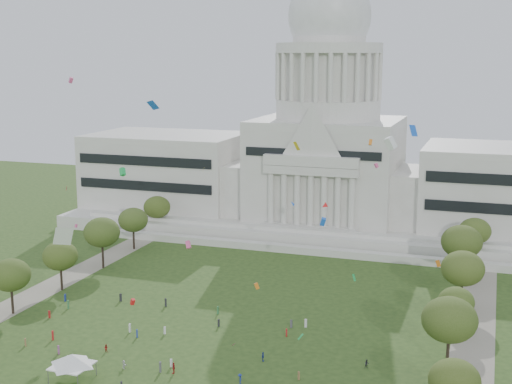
{
  "coord_description": "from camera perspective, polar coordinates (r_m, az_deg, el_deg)",
  "views": [
    {
      "loc": [
        49.86,
        -101.8,
        54.09
      ],
      "look_at": [
        0.0,
        45.0,
        24.0
      ],
      "focal_mm": 50.0,
      "sensor_mm": 36.0,
      "label": 1
    }
  ],
  "objects": [
    {
      "name": "row_tree_l_2",
      "position": [
        158.97,
        -19.04,
        -6.3
      ],
      "size": [
        8.42,
        8.42,
        11.97
      ],
      "color": "black",
      "rests_on": "ground"
    },
    {
      "name": "row_tree_r_1",
      "position": [
        110.36,
        15.59,
        -14.33
      ],
      "size": [
        7.58,
        7.58,
        10.78
      ],
      "color": "black",
      "rests_on": "ground"
    },
    {
      "name": "row_tree_r_5",
      "position": [
        177.69,
        16.14,
        -3.85
      ],
      "size": [
        9.82,
        9.82,
        13.96
      ],
      "color": "black",
      "rests_on": "ground"
    },
    {
      "name": "row_tree_r_4",
      "position": [
        158.4,
        16.22,
        -5.9
      ],
      "size": [
        9.19,
        9.19,
        13.06
      ],
      "color": "black",
      "rests_on": "ground"
    },
    {
      "name": "person_5",
      "position": [
        130.0,
        -10.52,
        -13.42
      ],
      "size": [
        1.54,
        1.29,
        1.58
      ],
      "primitive_type": "imported",
      "rotation": [
        0.0,
        0.0,
        2.56
      ],
      "color": "silver",
      "rests_on": "ground"
    },
    {
      "name": "row_tree_r_3",
      "position": [
        144.27,
        15.72,
        -8.46
      ],
      "size": [
        7.01,
        7.01,
        9.98
      ],
      "color": "black",
      "rests_on": "ground"
    },
    {
      "name": "person_2",
      "position": [
        129.63,
        8.86,
        -13.43
      ],
      "size": [
        0.92,
        0.8,
        1.61
      ],
      "primitive_type": "imported",
      "rotation": [
        0.0,
        0.0,
        0.51
      ],
      "color": "#26262B",
      "rests_on": "ground"
    },
    {
      "name": "distant_crowd",
      "position": [
        144.18,
        -9.64,
        -10.85
      ],
      "size": [
        63.13,
        39.11,
        1.89
      ],
      "color": "#994C8C",
      "rests_on": "ground"
    },
    {
      "name": "capitol",
      "position": [
        223.36,
        5.67,
        2.75
      ],
      "size": [
        160.0,
        64.5,
        91.3
      ],
      "color": "beige",
      "rests_on": "ground"
    },
    {
      "name": "row_tree_l_6",
      "position": [
        218.89,
        -7.93,
        -1.21
      ],
      "size": [
        8.19,
        8.19,
        11.64
      ],
      "color": "black",
      "rests_on": "ground"
    },
    {
      "name": "person_8",
      "position": [
        137.37,
        -11.91,
        -12.12
      ],
      "size": [
        0.72,
        0.45,
        1.47
      ],
      "primitive_type": "imported",
      "rotation": [
        0.0,
        0.0,
        3.12
      ],
      "color": "#B21E1E",
      "rests_on": "ground"
    },
    {
      "name": "row_tree_r_6",
      "position": [
        195.36,
        17.11,
        -3.01
      ],
      "size": [
        8.42,
        8.42,
        11.97
      ],
      "color": "black",
      "rests_on": "ground"
    },
    {
      "name": "ground",
      "position": [
        125.6,
        -6.84,
        -14.61
      ],
      "size": [
        400.0,
        400.0,
        0.0
      ],
      "primitive_type": "plane",
      "color": "#2A461A",
      "rests_on": "ground"
    },
    {
      "name": "person_10",
      "position": [
        130.73,
        0.56,
        -13.04
      ],
      "size": [
        0.88,
        1.15,
        1.74
      ],
      "primitive_type": "imported",
      "rotation": [
        0.0,
        0.0,
        1.94
      ],
      "color": "navy",
      "rests_on": "ground"
    },
    {
      "name": "row_tree_l_3",
      "position": [
        171.32,
        -15.39,
        -4.96
      ],
      "size": [
        8.12,
        8.12,
        11.55
      ],
      "color": "black",
      "rests_on": "ground"
    },
    {
      "name": "kite_swarm",
      "position": [
        124.26,
        -4.34,
        -0.78
      ],
      "size": [
        80.67,
        107.26,
        63.74
      ],
      "color": "#E54C8C",
      "rests_on": "ground"
    },
    {
      "name": "person_4",
      "position": [
        126.98,
        -6.61,
        -13.81
      ],
      "size": [
        0.9,
        1.3,
        2.01
      ],
      "primitive_type": "imported",
      "rotation": [
        0.0,
        0.0,
        4.94
      ],
      "color": "#B21E1E",
      "rests_on": "ground"
    },
    {
      "name": "path_left",
      "position": [
        172.84,
        -17.07,
        -7.75
      ],
      "size": [
        8.0,
        160.0,
        0.04
      ],
      "primitive_type": "cube",
      "color": "gray",
      "rests_on": "ground"
    },
    {
      "name": "row_tree_l_4",
      "position": [
        186.03,
        -12.23,
        -3.17
      ],
      "size": [
        9.29,
        9.29,
        13.21
      ],
      "color": "black",
      "rests_on": "ground"
    },
    {
      "name": "event_tent",
      "position": [
        126.59,
        -14.52,
        -12.85
      ],
      "size": [
        8.78,
        8.78,
        4.75
      ],
      "color": "#4C4C4C",
      "rests_on": "ground"
    },
    {
      "name": "path_right",
      "position": [
        142.47,
        16.94,
        -11.82
      ],
      "size": [
        8.0,
        160.0,
        0.04
      ],
      "primitive_type": "cube",
      "color": "gray",
      "rests_on": "ground"
    },
    {
      "name": "row_tree_r_2",
      "position": [
        127.37,
        15.22,
        -9.84
      ],
      "size": [
        9.55,
        9.55,
        13.58
      ],
      "color": "black",
      "rests_on": "ground"
    },
    {
      "name": "row_tree_l_5",
      "position": [
        202.46,
        -9.8,
        -2.22
      ],
      "size": [
        8.33,
        8.33,
        11.85
      ],
      "color": "black",
      "rests_on": "ground"
    },
    {
      "name": "person_3",
      "position": [
        122.58,
        -1.3,
        -14.73
      ],
      "size": [
        1.01,
        1.32,
        1.83
      ],
      "primitive_type": "imported",
      "rotation": [
        0.0,
        0.0,
        5.1
      ],
      "color": "navy",
      "rests_on": "ground"
    }
  ]
}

